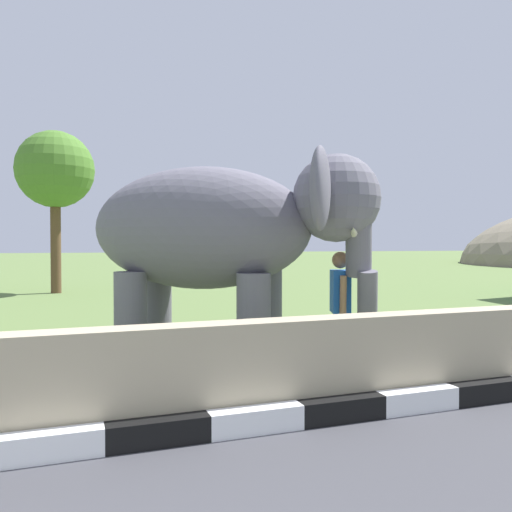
% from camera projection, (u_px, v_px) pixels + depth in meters
% --- Properties ---
extents(barrier_parapet, '(28.00, 0.36, 1.00)m').
position_uv_depth(barrier_parapet, '(164.00, 380.00, 4.77)').
color(barrier_parapet, tan).
rests_on(barrier_parapet, ground_plane).
extents(elephant, '(3.95, 3.52, 2.94)m').
position_uv_depth(elephant, '(226.00, 232.00, 7.10)').
color(elephant, slate).
rests_on(elephant, ground_plane).
extents(person_handler, '(0.37, 0.65, 1.66)m').
position_uv_depth(person_handler, '(340.00, 305.00, 7.08)').
color(person_handler, navy).
rests_on(person_handler, ground_plane).
extents(tree_distant, '(2.74, 2.74, 5.80)m').
position_uv_depth(tree_distant, '(55.00, 171.00, 18.41)').
color(tree_distant, brown).
rests_on(tree_distant, ground_plane).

